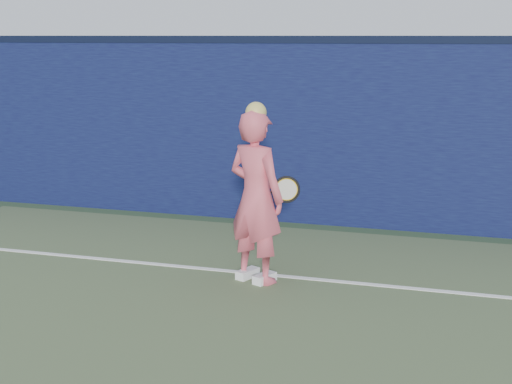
% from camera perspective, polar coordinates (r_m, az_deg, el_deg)
% --- Properties ---
extents(backstop_wall, '(24.00, 0.40, 2.50)m').
position_cam_1_polar(backstop_wall, '(9.92, 8.62, 4.44)').
color(backstop_wall, black).
rests_on(backstop_wall, ground).
extents(wall_cap, '(24.00, 0.42, 0.10)m').
position_cam_1_polar(wall_cap, '(9.83, 8.87, 11.97)').
color(wall_cap, black).
rests_on(wall_cap, backstop_wall).
extents(player, '(0.80, 0.68, 1.94)m').
position_cam_1_polar(player, '(7.53, 0.00, -0.38)').
color(player, '#D85465').
rests_on(player, ground).
extents(racket, '(0.57, 0.13, 0.30)m').
position_cam_1_polar(racket, '(7.92, 2.26, 0.16)').
color(racket, black).
rests_on(racket, ground).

